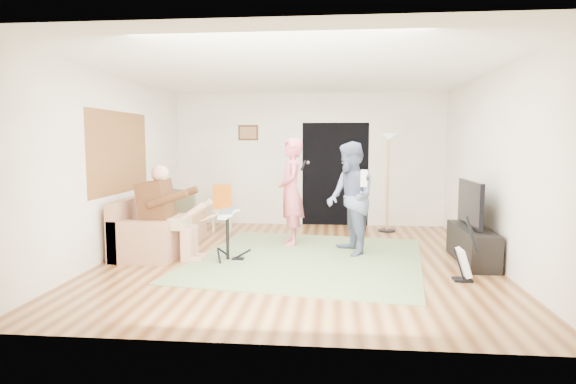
{
  "coord_description": "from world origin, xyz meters",
  "views": [
    {
      "loc": [
        0.52,
        -6.89,
        1.72
      ],
      "look_at": [
        -0.17,
        0.3,
        0.96
      ],
      "focal_mm": 30.0,
      "sensor_mm": 36.0,
      "label": 1
    }
  ],
  "objects_px": {
    "torchiere_lamp": "(388,165)",
    "tv_cabinet": "(472,245)",
    "television": "(470,203)",
    "guitarist": "(350,198)",
    "sofa": "(157,231)",
    "dining_chair": "(223,214)",
    "drum_kit": "(228,238)",
    "singer": "(291,192)",
    "guitar_spare": "(464,262)"
  },
  "relations": [
    {
      "from": "torchiere_lamp",
      "to": "tv_cabinet",
      "type": "relative_size",
      "value": 1.33
    },
    {
      "from": "television",
      "to": "tv_cabinet",
      "type": "bearing_deg",
      "value": -0.0
    },
    {
      "from": "guitarist",
      "to": "sofa",
      "type": "bearing_deg",
      "value": -110.13
    },
    {
      "from": "guitarist",
      "to": "dining_chair",
      "type": "xyz_separation_m",
      "value": [
        -2.39,
        1.74,
        -0.55
      ]
    },
    {
      "from": "drum_kit",
      "to": "dining_chair",
      "type": "height_order",
      "value": "dining_chair"
    },
    {
      "from": "dining_chair",
      "to": "television",
      "type": "distance_m",
      "value": 4.59
    },
    {
      "from": "drum_kit",
      "to": "tv_cabinet",
      "type": "relative_size",
      "value": 0.53
    },
    {
      "from": "torchiere_lamp",
      "to": "television",
      "type": "distance_m",
      "value": 2.5
    },
    {
      "from": "drum_kit",
      "to": "singer",
      "type": "distance_m",
      "value": 1.53
    },
    {
      "from": "dining_chair",
      "to": "tv_cabinet",
      "type": "distance_m",
      "value": 4.6
    },
    {
      "from": "guitarist",
      "to": "dining_chair",
      "type": "height_order",
      "value": "guitarist"
    },
    {
      "from": "tv_cabinet",
      "to": "television",
      "type": "relative_size",
      "value": 1.28
    },
    {
      "from": "guitar_spare",
      "to": "drum_kit",
      "type": "bearing_deg",
      "value": 166.58
    },
    {
      "from": "drum_kit",
      "to": "television",
      "type": "height_order",
      "value": "television"
    },
    {
      "from": "sofa",
      "to": "dining_chair",
      "type": "height_order",
      "value": "dining_chair"
    },
    {
      "from": "singer",
      "to": "guitar_spare",
      "type": "height_order",
      "value": "singer"
    },
    {
      "from": "sofa",
      "to": "guitar_spare",
      "type": "bearing_deg",
      "value": -17.52
    },
    {
      "from": "sofa",
      "to": "guitar_spare",
      "type": "xyz_separation_m",
      "value": [
        4.42,
        -1.4,
        -0.05
      ]
    },
    {
      "from": "sofa",
      "to": "torchiere_lamp",
      "type": "height_order",
      "value": "torchiere_lamp"
    },
    {
      "from": "guitarist",
      "to": "dining_chair",
      "type": "distance_m",
      "value": 3.01
    },
    {
      "from": "torchiere_lamp",
      "to": "singer",
      "type": "bearing_deg",
      "value": -141.83
    },
    {
      "from": "drum_kit",
      "to": "guitarist",
      "type": "distance_m",
      "value": 1.94
    },
    {
      "from": "drum_kit",
      "to": "guitar_spare",
      "type": "distance_m",
      "value": 3.22
    },
    {
      "from": "guitar_spare",
      "to": "torchiere_lamp",
      "type": "xyz_separation_m",
      "value": [
        -0.58,
        3.27,
        1.05
      ]
    },
    {
      "from": "guitarist",
      "to": "torchiere_lamp",
      "type": "height_order",
      "value": "torchiere_lamp"
    },
    {
      "from": "torchiere_lamp",
      "to": "tv_cabinet",
      "type": "distance_m",
      "value": 2.69
    },
    {
      "from": "dining_chair",
      "to": "drum_kit",
      "type": "bearing_deg",
      "value": -85.56
    },
    {
      "from": "singer",
      "to": "dining_chair",
      "type": "relative_size",
      "value": 2.0
    },
    {
      "from": "tv_cabinet",
      "to": "sofa",
      "type": "bearing_deg",
      "value": 175.02
    },
    {
      "from": "sofa",
      "to": "television",
      "type": "distance_m",
      "value": 4.8
    },
    {
      "from": "torchiere_lamp",
      "to": "television",
      "type": "height_order",
      "value": "torchiere_lamp"
    },
    {
      "from": "dining_chair",
      "to": "tv_cabinet",
      "type": "bearing_deg",
      "value": -37.17
    },
    {
      "from": "singer",
      "to": "tv_cabinet",
      "type": "distance_m",
      "value": 2.91
    },
    {
      "from": "dining_chair",
      "to": "television",
      "type": "xyz_separation_m",
      "value": [
        4.06,
        -2.07,
        0.53
      ]
    },
    {
      "from": "guitarist",
      "to": "dining_chair",
      "type": "bearing_deg",
      "value": -144.46
    },
    {
      "from": "guitar_spare",
      "to": "tv_cabinet",
      "type": "relative_size",
      "value": 0.58
    },
    {
      "from": "guitarist",
      "to": "singer",
      "type": "bearing_deg",
      "value": -140.88
    },
    {
      "from": "singer",
      "to": "dining_chair",
      "type": "xyz_separation_m",
      "value": [
        -1.43,
        1.13,
        -0.57
      ]
    },
    {
      "from": "dining_chair",
      "to": "television",
      "type": "relative_size",
      "value": 0.81
    },
    {
      "from": "sofa",
      "to": "drum_kit",
      "type": "relative_size",
      "value": 2.87
    },
    {
      "from": "dining_chair",
      "to": "guitarist",
      "type": "bearing_deg",
      "value": -46.61
    },
    {
      "from": "tv_cabinet",
      "to": "television",
      "type": "xyz_separation_m",
      "value": [
        -0.05,
        0.0,
        0.6
      ]
    },
    {
      "from": "drum_kit",
      "to": "dining_chair",
      "type": "distance_m",
      "value": 2.38
    },
    {
      "from": "torchiere_lamp",
      "to": "dining_chair",
      "type": "relative_size",
      "value": 2.11
    },
    {
      "from": "guitar_spare",
      "to": "torchiere_lamp",
      "type": "height_order",
      "value": "torchiere_lamp"
    },
    {
      "from": "drum_kit",
      "to": "singer",
      "type": "xyz_separation_m",
      "value": [
        0.82,
        1.17,
        0.56
      ]
    },
    {
      "from": "drum_kit",
      "to": "tv_cabinet",
      "type": "distance_m",
      "value": 3.51
    },
    {
      "from": "singer",
      "to": "tv_cabinet",
      "type": "height_order",
      "value": "singer"
    },
    {
      "from": "torchiere_lamp",
      "to": "dining_chair",
      "type": "height_order",
      "value": "torchiere_lamp"
    },
    {
      "from": "guitar_spare",
      "to": "dining_chair",
      "type": "xyz_separation_m",
      "value": [
        -3.74,
        3.04,
        0.08
      ]
    }
  ]
}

